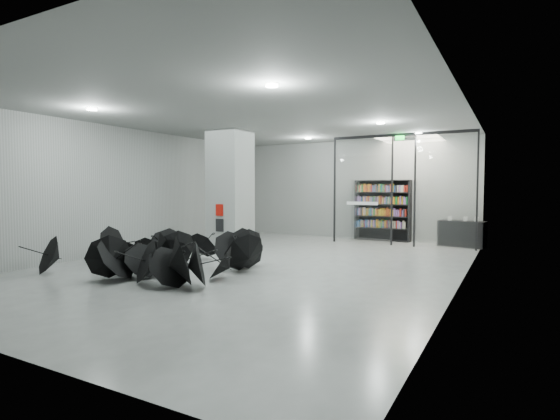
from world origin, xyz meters
The scene contains 10 objects.
room centered at (0.00, 0.00, 2.84)m, with size 14.00×14.02×4.01m.
column centered at (-2.50, 2.00, 2.00)m, with size 1.20×1.20×4.00m, color slate.
fire_cabinet centered at (-2.50, 1.38, 1.35)m, with size 0.28×0.04×0.38m, color #A50A07.
info_panel centered at (-2.50, 1.38, 0.85)m, with size 0.30×0.03×0.42m, color black.
exit_sign centered at (2.40, 5.30, 3.82)m, with size 0.30×0.06×0.15m, color #0CE533.
glass_partition centered at (2.39, 5.50, 2.18)m, with size 5.06×0.08×4.00m.
bench centered at (-3.61, -2.15, 0.21)m, with size 1.34×0.57×0.43m, color black.
bookshelf centered at (1.43, 6.75, 1.19)m, with size 2.16×0.43×2.38m, color black, non-canonical shape.
shop_counter centered at (4.38, 6.31, 0.46)m, with size 1.53×0.61×0.92m, color black.
umbrella_cluster centered at (-1.30, -2.17, 0.31)m, with size 5.51×4.28×1.32m.
Camera 1 is at (5.98, -9.94, 2.08)m, focal length 27.49 mm.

